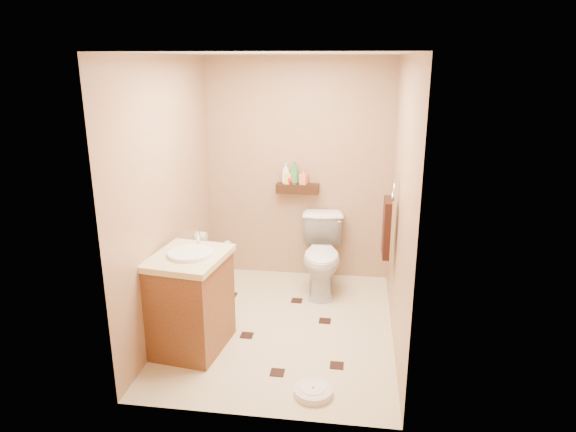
# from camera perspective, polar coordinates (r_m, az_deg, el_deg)

# --- Properties ---
(ground) EXTENTS (2.50, 2.50, 0.00)m
(ground) POSITION_cam_1_polar(r_m,az_deg,el_deg) (4.83, -0.69, -12.17)
(ground) COLOR beige
(ground) RESTS_ON ground
(wall_back) EXTENTS (2.00, 0.04, 2.40)m
(wall_back) POSITION_cam_1_polar(r_m,az_deg,el_deg) (5.57, 1.18, 5.07)
(wall_back) COLOR #A1855C
(wall_back) RESTS_ON ground
(wall_front) EXTENTS (2.00, 0.04, 2.40)m
(wall_front) POSITION_cam_1_polar(r_m,az_deg,el_deg) (3.20, -4.10, -4.23)
(wall_front) COLOR #A1855C
(wall_front) RESTS_ON ground
(wall_left) EXTENTS (0.04, 2.50, 2.40)m
(wall_left) POSITION_cam_1_polar(r_m,az_deg,el_deg) (4.62, -13.11, 2.09)
(wall_left) COLOR #A1855C
(wall_left) RESTS_ON ground
(wall_right) EXTENTS (0.04, 2.50, 2.40)m
(wall_right) POSITION_cam_1_polar(r_m,az_deg,el_deg) (4.34, 12.43, 1.16)
(wall_right) COLOR #A1855C
(wall_right) RESTS_ON ground
(ceiling) EXTENTS (2.00, 2.50, 0.02)m
(ceiling) POSITION_cam_1_polar(r_m,az_deg,el_deg) (4.21, -0.81, 17.62)
(ceiling) COLOR silver
(ceiling) RESTS_ON wall_back
(wall_shelf) EXTENTS (0.46, 0.14, 0.10)m
(wall_shelf) POSITION_cam_1_polar(r_m,az_deg,el_deg) (5.54, 1.07, 3.08)
(wall_shelf) COLOR black
(wall_shelf) RESTS_ON wall_back
(floor_accents) EXTENTS (1.26, 1.41, 0.01)m
(floor_accents) POSITION_cam_1_polar(r_m,az_deg,el_deg) (4.79, -0.43, -12.38)
(floor_accents) COLOR black
(floor_accents) RESTS_ON ground
(toilet) EXTENTS (0.50, 0.80, 0.78)m
(toilet) POSITION_cam_1_polar(r_m,az_deg,el_deg) (5.38, 3.83, -4.40)
(toilet) COLOR white
(toilet) RESTS_ON ground
(vanity) EXTENTS (0.65, 0.76, 0.97)m
(vanity) POSITION_cam_1_polar(r_m,az_deg,el_deg) (4.41, -10.73, -9.19)
(vanity) COLOR brown
(vanity) RESTS_ON ground
(bathroom_scale) EXTENTS (0.38, 0.38, 0.06)m
(bathroom_scale) POSITION_cam_1_polar(r_m,az_deg,el_deg) (3.97, 2.80, -18.89)
(bathroom_scale) COLOR silver
(bathroom_scale) RESTS_ON ground
(toilet_brush) EXTENTS (0.12, 0.12, 0.53)m
(toilet_brush) POSITION_cam_1_polar(r_m,az_deg,el_deg) (5.55, -6.65, -6.09)
(toilet_brush) COLOR #1B6C6E
(toilet_brush) RESTS_ON ground
(towel_ring) EXTENTS (0.12, 0.30, 0.76)m
(towel_ring) POSITION_cam_1_polar(r_m,az_deg,el_deg) (4.64, 10.95, -0.98)
(towel_ring) COLOR silver
(towel_ring) RESTS_ON wall_right
(toilet_paper) EXTENTS (0.12, 0.11, 0.12)m
(toilet_paper) POSITION_cam_1_polar(r_m,az_deg,el_deg) (5.36, -9.66, -2.32)
(toilet_paper) COLOR silver
(toilet_paper) RESTS_ON wall_left
(bottle_a) EXTENTS (0.12, 0.12, 0.23)m
(bottle_a) POSITION_cam_1_polar(r_m,az_deg,el_deg) (5.52, -0.25, 4.77)
(bottle_a) COLOR white
(bottle_a) RESTS_ON wall_shelf
(bottle_b) EXTENTS (0.11, 0.11, 0.18)m
(bottle_b) POSITION_cam_1_polar(r_m,az_deg,el_deg) (5.52, -0.04, 4.52)
(bottle_b) COLOR yellow
(bottle_b) RESTS_ON wall_shelf
(bottle_c) EXTENTS (0.13, 0.13, 0.13)m
(bottle_c) POSITION_cam_1_polar(r_m,az_deg,el_deg) (5.52, 0.32, 4.27)
(bottle_c) COLOR red
(bottle_c) RESTS_ON wall_shelf
(bottle_d) EXTENTS (0.13, 0.13, 0.24)m
(bottle_d) POSITION_cam_1_polar(r_m,az_deg,el_deg) (5.50, 0.70, 4.81)
(bottle_d) COLOR #2F8E50
(bottle_d) RESTS_ON wall_shelf
(bottle_e) EXTENTS (0.10, 0.10, 0.17)m
(bottle_e) POSITION_cam_1_polar(r_m,az_deg,el_deg) (5.50, 1.73, 4.43)
(bottle_e) COLOR #F08550
(bottle_e) RESTS_ON wall_shelf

